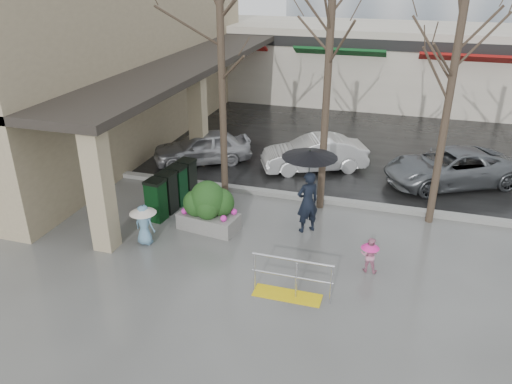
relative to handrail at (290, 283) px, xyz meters
The scene contains 20 objects.
ground 1.85m from the handrail, 138.58° to the left, with size 120.00×120.00×0.00m, color #51514F.
street_asphalt 23.24m from the handrail, 93.36° to the left, with size 120.00×36.00×0.01m, color black.
curb 5.38m from the handrail, 104.66° to the left, with size 120.00×0.30×0.15m, color gray.
near_building 14.32m from the handrail, 138.39° to the left, with size 6.00×18.00×8.00m, color tan.
canopy_slab 11.54m from the handrail, 123.81° to the left, with size 2.80×18.00×0.25m, color #2D2823.
pillar_front 5.48m from the handrail, behind, with size 0.55×0.55×3.50m, color tan.
pillar_back 9.02m from the handrail, 126.15° to the left, with size 0.55×0.55×3.50m, color tan.
storefront_row 19.25m from the handrail, 88.07° to the left, with size 34.00×6.74×4.00m.
handrail is the anchor object (origin of this frame).
tree_west 7.52m from the handrail, 124.99° to the left, with size 3.20×3.20×6.80m.
tree_midwest 6.83m from the handrail, 91.91° to the left, with size 3.20×3.20×7.00m.
tree_mideast 7.28m from the handrail, 56.81° to the left, with size 3.20×3.20×6.50m.
woman 3.39m from the handrail, 94.78° to the left, with size 1.53×1.53×2.50m.
child_pink 2.29m from the handrail, 44.21° to the left, with size 0.47×0.46×0.93m.
child_blue 4.53m from the handrail, 164.87° to the left, with size 0.73×0.73×1.17m.
planter 3.90m from the handrail, 140.41° to the left, with size 1.81×1.08×1.49m.
news_boxes 5.74m from the handrail, 143.25° to the left, with size 0.78×2.35×1.29m.
car_a 8.96m from the handrail, 125.42° to the left, with size 1.49×3.70×1.26m, color #A7A7AC.
car_b 7.90m from the handrail, 96.94° to the left, with size 1.33×3.82×1.26m, color white.
car_c 8.76m from the handrail, 64.24° to the left, with size 2.09×4.53×1.26m, color slate.
Camera 1 is at (3.37, -10.53, 7.10)m, focal length 35.00 mm.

